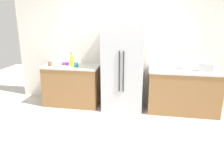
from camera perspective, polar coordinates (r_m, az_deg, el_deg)
name	(u,v)px	position (r m, az deg, el deg)	size (l,w,h in m)	color
ground_plane	(104,138)	(3.58, -2.09, -17.08)	(9.62, 9.62, 0.00)	beige
kitchen_back_panel	(119,36)	(4.67, 1.93, 10.55)	(4.81, 0.10, 3.05)	silver
counter_left	(73,85)	(4.77, -10.73, -2.76)	(1.23, 0.65, 0.91)	olive
counter_right	(183,91)	(4.55, 18.83, -4.25)	(1.42, 0.65, 0.91)	olive
refrigerator	(123,68)	(4.36, 3.12, 1.88)	(0.84, 0.67, 1.81)	#B7BABF
toaster	(205,67)	(4.42, 24.26, 1.85)	(0.26, 0.15, 0.16)	silver
rice_cooker	(186,63)	(4.45, 19.66, 3.02)	(0.23, 0.23, 0.28)	white
bottle_a	(71,61)	(4.57, -11.06, 3.73)	(0.07, 0.07, 0.28)	yellow
cup_a	(50,64)	(4.69, -16.55, 2.87)	(0.09, 0.09, 0.10)	brown
cup_b	(76,65)	(4.45, -9.81, 2.64)	(0.09, 0.09, 0.09)	teal
bowl_a	(66,63)	(4.73, -12.61, 3.00)	(0.16, 0.16, 0.05)	purple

